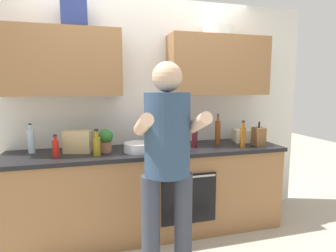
{
  "coord_description": "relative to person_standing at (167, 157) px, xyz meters",
  "views": [
    {
      "loc": [
        -0.56,
        -2.75,
        1.53
      ],
      "look_at": [
        0.17,
        -0.1,
        1.15
      ],
      "focal_mm": 29.7,
      "sensor_mm": 36.0,
      "label": 1
    }
  ],
  "objects": [
    {
      "name": "ground_plane",
      "position": [
        0.03,
        0.81,
        -1.02
      ],
      "size": [
        12.0,
        12.0,
        0.0
      ],
      "primitive_type": "plane",
      "color": "#B2A893"
    },
    {
      "name": "back_wall_unit",
      "position": [
        0.03,
        1.09,
        0.48
      ],
      "size": [
        4.0,
        0.39,
        2.5
      ],
      "color": "silver",
      "rests_on": "ground"
    },
    {
      "name": "counter",
      "position": [
        0.03,
        0.81,
        -0.57
      ],
      "size": [
        2.84,
        0.67,
        0.9
      ],
      "color": "olive",
      "rests_on": "ground"
    },
    {
      "name": "person_standing",
      "position": [
        0.0,
        0.0,
        0.0
      ],
      "size": [
        0.49,
        0.45,
        1.72
      ],
      "color": "#383D4C",
      "rests_on": "ground"
    },
    {
      "name": "bottle_soy",
      "position": [
        0.19,
        0.74,
        0.01
      ],
      "size": [
        0.07,
        0.07,
        0.3
      ],
      "color": "black",
      "rests_on": "counter"
    },
    {
      "name": "bottle_syrup",
      "position": [
        1.0,
        0.63,
        0.0
      ],
      "size": [
        0.06,
        0.06,
        0.29
      ],
      "color": "#8C4C14",
      "rests_on": "counter"
    },
    {
      "name": "bottle_water",
      "position": [
        -1.11,
        0.96,
        0.0
      ],
      "size": [
        0.06,
        0.06,
        0.29
      ],
      "color": "silver",
      "rests_on": "counter"
    },
    {
      "name": "bottle_oil",
      "position": [
        -0.5,
        0.67,
        -0.01
      ],
      "size": [
        0.07,
        0.07,
        0.25
      ],
      "color": "olive",
      "rests_on": "counter"
    },
    {
      "name": "bottle_wine",
      "position": [
        0.51,
        0.77,
        -0.0
      ],
      "size": [
        0.06,
        0.06,
        0.27
      ],
      "color": "#471419",
      "rests_on": "counter"
    },
    {
      "name": "bottle_vinegar",
      "position": [
        0.81,
        0.85,
        0.02
      ],
      "size": [
        0.06,
        0.06,
        0.34
      ],
      "color": "brown",
      "rests_on": "counter"
    },
    {
      "name": "bottle_hotsauce",
      "position": [
        -0.86,
        0.73,
        -0.03
      ],
      "size": [
        0.06,
        0.06,
        0.21
      ],
      "color": "red",
      "rests_on": "counter"
    },
    {
      "name": "cup_tea",
      "position": [
        0.35,
        0.65,
        -0.07
      ],
      "size": [
        0.07,
        0.07,
        0.09
      ],
      "primitive_type": "cylinder",
      "color": "#33598C",
      "rests_on": "counter"
    },
    {
      "name": "mixing_bowl",
      "position": [
        -0.1,
        0.73,
        -0.07
      ],
      "size": [
        0.29,
        0.29,
        0.09
      ],
      "primitive_type": "cylinder",
      "color": "silver",
      "rests_on": "counter"
    },
    {
      "name": "knife_block",
      "position": [
        1.22,
        0.68,
        -0.02
      ],
      "size": [
        0.1,
        0.14,
        0.26
      ],
      "color": "brown",
      "rests_on": "counter"
    },
    {
      "name": "potted_herb",
      "position": [
        -0.41,
        0.8,
        0.01
      ],
      "size": [
        0.14,
        0.14,
        0.23
      ],
      "color": "#9E6647",
      "rests_on": "counter"
    },
    {
      "name": "grocery_bag_bread",
      "position": [
        -0.67,
        0.87,
        -0.01
      ],
      "size": [
        0.29,
        0.21,
        0.21
      ],
      "primitive_type": "cube",
      "rotation": [
        0.0,
        0.0,
        -0.24
      ],
      "color": "tan",
      "rests_on": "counter"
    },
    {
      "name": "grocery_bag_rice",
      "position": [
        1.14,
        0.92,
        -0.04
      ],
      "size": [
        0.2,
        0.22,
        0.15
      ],
      "primitive_type": "cube",
      "rotation": [
        0.0,
        0.0,
        -0.2
      ],
      "color": "beige",
      "rests_on": "counter"
    },
    {
      "name": "grocery_bag_crisps",
      "position": [
        0.31,
        0.91,
        -0.01
      ],
      "size": [
        0.22,
        0.22,
        0.21
      ],
      "primitive_type": "cube",
      "rotation": [
        0.0,
        0.0,
        -0.19
      ],
      "color": "red",
      "rests_on": "counter"
    }
  ]
}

